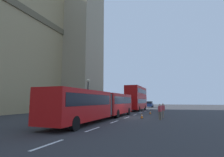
# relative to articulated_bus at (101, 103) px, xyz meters

# --- Properties ---
(ground_plane) EXTENTS (160.00, 160.00, 0.00)m
(ground_plane) POSITION_rel_articulated_bus_xyz_m (3.18, -1.99, -1.75)
(ground_plane) COLOR #333335
(lane_centre_marking) EXTENTS (34.40, 0.16, 0.01)m
(lane_centre_marking) POSITION_rel_articulated_bus_xyz_m (5.46, -1.99, -1.74)
(lane_centre_marking) COLOR silver
(lane_centre_marking) RESTS_ON ground_plane
(articulated_bus) EXTENTS (17.35, 2.54, 2.90)m
(articulated_bus) POSITION_rel_articulated_bus_xyz_m (0.00, 0.00, 0.00)
(articulated_bus) COLOR red
(articulated_bus) RESTS_ON ground_plane
(double_decker_bus) EXTENTS (10.65, 2.54, 4.90)m
(double_decker_bus) POSITION_rel_articulated_bus_xyz_m (18.44, 0.00, 0.96)
(double_decker_bus) COLOR #B20F0F
(double_decker_bus) RESTS_ON ground_plane
(sedan_lead) EXTENTS (4.40, 1.86, 1.85)m
(sedan_lead) POSITION_rel_articulated_bus_xyz_m (37.32, -0.08, -0.83)
(sedan_lead) COLOR navy
(sedan_lead) RESTS_ON ground_plane
(traffic_cone_west) EXTENTS (0.36, 0.36, 0.58)m
(traffic_cone_west) POSITION_rel_articulated_bus_xyz_m (2.88, -3.87, -1.46)
(traffic_cone_west) COLOR black
(traffic_cone_west) RESTS_ON ground_plane
(traffic_cone_middle) EXTENTS (0.36, 0.36, 0.58)m
(traffic_cone_middle) POSITION_rel_articulated_bus_xyz_m (9.79, -3.91, -1.46)
(traffic_cone_middle) COLOR black
(traffic_cone_middle) RESTS_ON ground_plane
(street_lamp) EXTENTS (0.44, 0.44, 5.27)m
(street_lamp) POSITION_rel_articulated_bus_xyz_m (5.30, 4.51, 1.31)
(street_lamp) COLOR black
(street_lamp) RESTS_ON ground_plane
(pedestrian_near_cones) EXTENTS (0.46, 0.38, 1.69)m
(pedestrian_near_cones) POSITION_rel_articulated_bus_xyz_m (2.04, -6.00, -0.83)
(pedestrian_near_cones) COLOR #726651
(pedestrian_near_cones) RESTS_ON ground_plane
(pedestrian_by_kerb) EXTENTS (0.36, 0.42, 1.69)m
(pedestrian_by_kerb) POSITION_rel_articulated_bus_xyz_m (4.64, -6.16, -0.83)
(pedestrian_by_kerb) COLOR #726651
(pedestrian_by_kerb) RESTS_ON ground_plane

